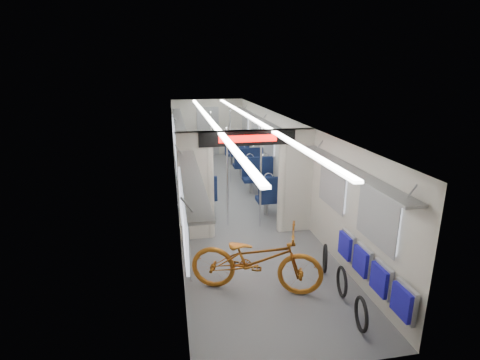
{
  "coord_description": "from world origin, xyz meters",
  "views": [
    {
      "loc": [
        -1.55,
        -9.47,
        3.53
      ],
      "look_at": [
        -0.09,
        -1.7,
        1.15
      ],
      "focal_mm": 28.0,
      "sensor_mm": 36.0,
      "label": 1
    }
  ],
  "objects": [
    {
      "name": "flip_bench",
      "position": [
        1.35,
        -4.87,
        0.58
      ],
      "size": [
        0.12,
        2.08,
        0.48
      ],
      "color": "gray",
      "rests_on": "carriage"
    },
    {
      "name": "stanchion_far_right",
      "position": [
        0.28,
        1.85,
        1.15
      ],
      "size": [
        0.04,
        0.04,
        2.3
      ],
      "primitive_type": "cylinder",
      "color": "silver",
      "rests_on": "ground"
    },
    {
      "name": "bicycle",
      "position": [
        -0.29,
        -4.2,
        0.57
      ],
      "size": [
        2.28,
        1.42,
        1.13
      ],
      "primitive_type": "imported",
      "rotation": [
        0.0,
        0.0,
        1.23
      ],
      "color": "#985516",
      "rests_on": "ground"
    },
    {
      "name": "carriage",
      "position": [
        0.0,
        -0.27,
        1.5
      ],
      "size": [
        12.0,
        12.02,
        2.31
      ],
      "color": "#515456",
      "rests_on": "ground"
    },
    {
      "name": "bike_hoop_b",
      "position": [
        1.03,
        -4.6,
        0.23
      ],
      "size": [
        0.13,
        0.5,
        0.5
      ],
      "primitive_type": "torus",
      "rotation": [
        1.57,
        0.0,
        1.4
      ],
      "color": "black",
      "rests_on": "ground"
    },
    {
      "name": "bike_hoop_c",
      "position": [
        1.06,
        -3.85,
        0.23
      ],
      "size": [
        0.22,
        0.51,
        0.52
      ],
      "primitive_type": "torus",
      "rotation": [
        1.57,
        0.0,
        1.23
      ],
      "color": "black",
      "rests_on": "ground"
    },
    {
      "name": "seat_bay_far_right",
      "position": [
        0.93,
        3.25,
        0.57
      ],
      "size": [
        0.95,
        2.25,
        1.15
      ],
      "color": "#0C1738",
      "rests_on": "ground"
    },
    {
      "name": "stanchion_near_left",
      "position": [
        -0.33,
        -1.49,
        1.15
      ],
      "size": [
        0.04,
        0.04,
        2.3
      ],
      "primitive_type": "cylinder",
      "color": "silver",
      "rests_on": "ground"
    },
    {
      "name": "stanchion_near_right",
      "position": [
        0.38,
        -1.69,
        1.15
      ],
      "size": [
        0.05,
        0.05,
        2.3
      ],
      "primitive_type": "cylinder",
      "color": "silver",
      "rests_on": "ground"
    },
    {
      "name": "bike_hoop_a",
      "position": [
        0.93,
        -5.42,
        0.22
      ],
      "size": [
        0.14,
        0.5,
        0.5
      ],
      "primitive_type": "torus",
      "rotation": [
        1.57,
        0.0,
        1.39
      ],
      "color": "black",
      "rests_on": "ground"
    },
    {
      "name": "stanchion_far_left",
      "position": [
        -0.34,
        1.57,
        1.15
      ],
      "size": [
        0.04,
        0.04,
        2.3
      ],
      "primitive_type": "cylinder",
      "color": "silver",
      "rests_on": "ground"
    },
    {
      "name": "seat_bay_far_left",
      "position": [
        -0.94,
        3.49,
        0.53
      ],
      "size": [
        0.88,
        1.94,
        1.06
      ],
      "color": "#0C1738",
      "rests_on": "ground"
    },
    {
      "name": "seat_bay_near_right",
      "position": [
        0.94,
        -0.14,
        0.56
      ],
      "size": [
        0.94,
        2.2,
        1.14
      ],
      "color": "#0C1738",
      "rests_on": "ground"
    },
    {
      "name": "seat_bay_near_left",
      "position": [
        -0.93,
        0.25,
        0.54
      ],
      "size": [
        0.91,
        2.07,
        1.1
      ],
      "color": "#0C1738",
      "rests_on": "ground"
    }
  ]
}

